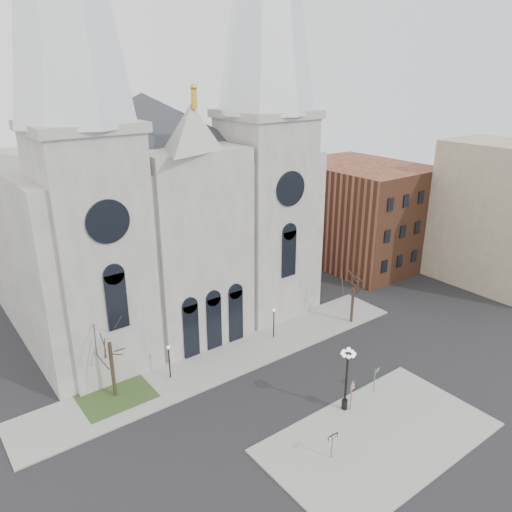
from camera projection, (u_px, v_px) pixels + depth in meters
ground at (305, 419)px, 39.94m from camera, size 160.00×160.00×0.00m
sidewalk_near at (379, 437)px, 37.87m from camera, size 18.00×10.00×0.14m
sidewalk_far at (229, 358)px, 48.13m from camera, size 40.00×6.00×0.14m
grass_patch at (116, 395)px, 42.67m from camera, size 6.00×5.00×0.18m
cathedral at (159, 151)px, 50.48m from camera, size 33.00×26.66×54.00m
bg_building_brick at (359, 213)px, 70.81m from camera, size 14.00×18.00×14.00m
bg_building_tan at (500, 215)px, 62.66m from camera, size 10.00×14.00×18.00m
tree_left at (109, 339)px, 40.73m from camera, size 3.20×3.20×7.50m
tree_right at (354, 285)px, 53.54m from camera, size 3.20×3.20×6.00m
ped_lamp_left at (169, 356)px, 44.32m from camera, size 0.32×0.32×3.26m
ped_lamp_right at (274, 318)px, 51.09m from camera, size 0.32×0.32×3.26m
stop_sign at (352, 390)px, 40.18m from camera, size 0.97×0.15×2.71m
globe_lamp at (347, 371)px, 39.66m from camera, size 1.29×1.29×5.78m
one_way_sign at (332, 441)px, 35.33m from camera, size 0.93×0.09×2.12m
street_name_sign at (375, 377)px, 42.85m from camera, size 0.68×0.18×2.16m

